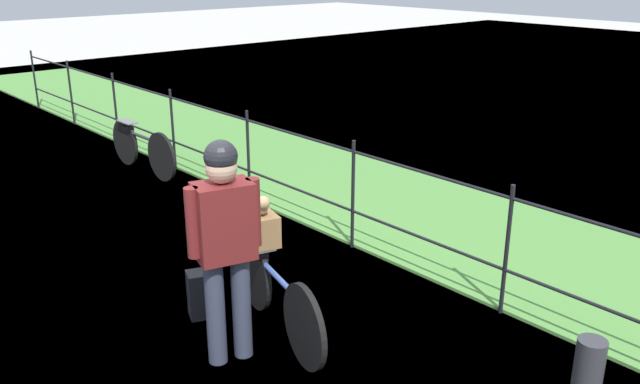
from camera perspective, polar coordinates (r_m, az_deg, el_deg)
ground_plane at (r=5.70m, az=-14.03°, el=-10.79°), size 60.00×60.00×0.00m
grass_strip at (r=7.70m, az=9.26°, el=-2.13°), size 27.00×2.40×0.03m
iron_fence at (r=6.63m, az=2.87°, el=0.46°), size 18.04×0.04×1.14m
bicycle_main at (r=5.24m, az=-3.76°, el=-8.79°), size 1.58×0.46×0.65m
wooden_crate at (r=5.35m, az=-5.34°, el=-3.08°), size 0.42×0.33×0.26m
terrier_dog at (r=5.25m, az=-5.31°, el=-1.09°), size 0.32×0.21×0.18m
cyclist_person at (r=4.67m, az=-8.22°, el=-3.62°), size 0.35×0.53×1.68m
backpack_on_paving at (r=5.62m, az=-9.87°, el=-8.62°), size 0.27×0.33×0.40m
mooring_bollard at (r=4.97m, az=22.20°, el=-13.81°), size 0.20×0.20×0.41m
bicycle_parked at (r=9.49m, az=-15.11°, el=3.72°), size 1.68×0.17×0.66m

